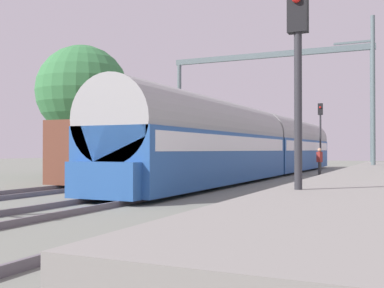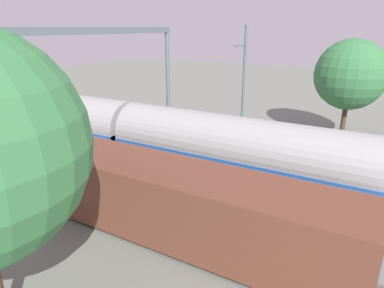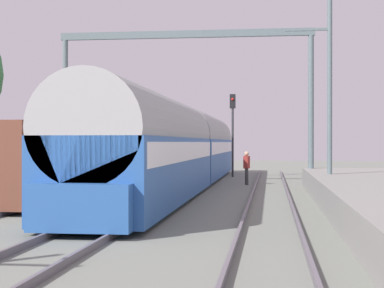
# 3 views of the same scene
# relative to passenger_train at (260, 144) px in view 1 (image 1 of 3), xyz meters

# --- Properties ---
(ground) EXTENTS (120.00, 120.00, 0.00)m
(ground) POSITION_rel_passenger_train_xyz_m (0.00, -13.53, -1.97)
(ground) COLOR slate
(track_far_west) EXTENTS (1.52, 60.00, 0.16)m
(track_far_west) POSITION_rel_passenger_train_xyz_m (-4.29, -13.53, -1.89)
(track_far_west) COLOR #5E575F
(track_far_west) RESTS_ON ground
(track_west) EXTENTS (1.52, 60.00, 0.16)m
(track_west) POSITION_rel_passenger_train_xyz_m (0.00, -13.53, -1.89)
(track_west) COLOR #5E575F
(track_west) RESTS_ON ground
(track_east) EXTENTS (1.52, 60.00, 0.16)m
(track_east) POSITION_rel_passenger_train_xyz_m (4.29, -13.53, -1.89)
(track_east) COLOR #5E575F
(track_east) RESTS_ON ground
(passenger_train) EXTENTS (2.93, 32.85, 3.82)m
(passenger_train) POSITION_rel_passenger_train_xyz_m (0.00, 0.00, 0.00)
(passenger_train) COLOR #28569E
(passenger_train) RESTS_ON ground
(freight_car) EXTENTS (2.80, 13.00, 2.70)m
(freight_car) POSITION_rel_passenger_train_xyz_m (-4.29, -6.08, -0.50)
(freight_car) COLOR brown
(freight_car) RESTS_ON ground
(person_crossing) EXTENTS (0.34, 0.45, 1.73)m
(person_crossing) POSITION_rel_passenger_train_xyz_m (3.08, 2.58, -0.94)
(person_crossing) COLOR #383838
(person_crossing) RESTS_ON ground
(railway_signal_near) EXTENTS (0.36, 0.30, 4.63)m
(railway_signal_near) POSITION_rel_passenger_train_xyz_m (6.44, -19.53, 1.02)
(railway_signal_near) COLOR #2D2D33
(railway_signal_near) RESTS_ON ground
(railway_signal_far) EXTENTS (0.36, 0.30, 5.24)m
(railway_signal_far) POSITION_rel_passenger_train_xyz_m (1.92, 9.88, 1.38)
(railway_signal_far) COLOR #2D2D33
(railway_signal_far) RESTS_ON ground
(catenary_gantry) EXTENTS (12.98, 0.28, 7.86)m
(catenary_gantry) POSITION_rel_passenger_train_xyz_m (0.00, 1.63, 3.70)
(catenary_gantry) COLOR slate
(catenary_gantry) RESTS_ON ground
(catenary_pole_east_mid) EXTENTS (1.90, 0.20, 8.00)m
(catenary_pole_east_mid) POSITION_rel_passenger_train_xyz_m (6.64, -4.00, 2.18)
(catenary_pole_east_mid) COLOR slate
(catenary_pole_east_mid) RESTS_ON ground
(tree_west_background) EXTENTS (5.72, 5.72, 8.13)m
(tree_west_background) POSITION_rel_passenger_train_xyz_m (-10.33, -3.88, 3.29)
(tree_west_background) COLOR #4C3826
(tree_west_background) RESTS_ON ground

